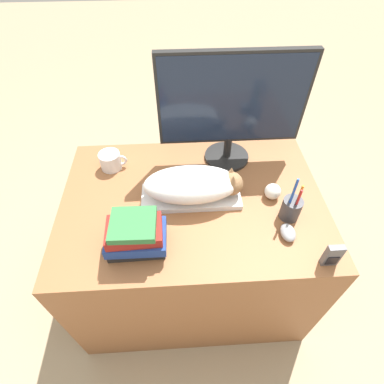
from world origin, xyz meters
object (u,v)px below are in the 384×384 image
computer_mouse (288,233)px  coffee_mug (111,161)px  cat (195,184)px  pen_cup (291,208)px  monitor (232,105)px  baseball (273,191)px  book_stack (135,235)px  keyboard (191,197)px  phone (332,256)px

computer_mouse → coffee_mug: coffee_mug is taller
cat → pen_cup: bearing=-17.8°
monitor → baseball: monitor is taller
coffee_mug → computer_mouse: bearing=-31.0°
coffee_mug → cat: bearing=-30.2°
coffee_mug → baseball: (0.70, -0.23, -0.01)m
coffee_mug → pen_cup: 0.82m
cat → pen_cup: size_ratio=1.86×
monitor → book_stack: monitor is taller
cat → monitor: bearing=55.7°
coffee_mug → pen_cup: pen_cup is taller
monitor → pen_cup: 0.48m
cat → coffee_mug: size_ratio=3.26×
keyboard → phone: (0.47, -0.34, 0.04)m
cat → book_stack: size_ratio=1.89×
monitor → pen_cup: bearing=-61.4°
keyboard → book_stack: size_ratio=1.93×
cat → coffee_mug: (-0.38, 0.22, -0.05)m
keyboard → cat: 0.08m
monitor → keyboard: bearing=-126.8°
keyboard → book_stack: bearing=-132.9°
phone → monitor: bearing=115.8°
book_stack → coffee_mug: bearing=108.2°
keyboard → baseball: size_ratio=6.10×
coffee_mug → book_stack: (0.15, -0.45, 0.03)m
keyboard → pen_cup: (0.39, -0.12, 0.04)m
keyboard → computer_mouse: size_ratio=5.03×
coffee_mug → pen_cup: size_ratio=0.57×
baseball → phone: phone is taller
keyboard → phone: 0.58m
coffee_mug → phone: 1.00m
baseball → keyboard: bearing=178.1°
cat → pen_cup: pen_cup is taller
monitor → pen_cup: (0.20, -0.37, -0.24)m
keyboard → pen_cup: bearing=-17.0°
cat → baseball: (0.33, -0.01, -0.05)m
cat → computer_mouse: cat is taller
phone → cat: bearing=143.4°
cat → book_stack: book_stack is taller
monitor → computer_mouse: bearing=-69.7°
keyboard → monitor: bearing=53.2°
keyboard → computer_mouse: bearing=-30.6°
keyboard → coffee_mug: coffee_mug is taller
computer_mouse → coffee_mug: size_ratio=0.66×
keyboard → cat: size_ratio=1.02×
keyboard → coffee_mug: 0.42m
keyboard → book_stack: (-0.21, -0.23, 0.06)m
cat → monitor: monitor is taller
computer_mouse → coffee_mug: 0.84m
keyboard → computer_mouse: (0.36, -0.21, 0.01)m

